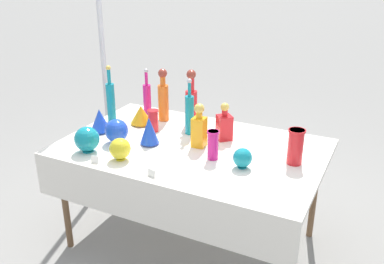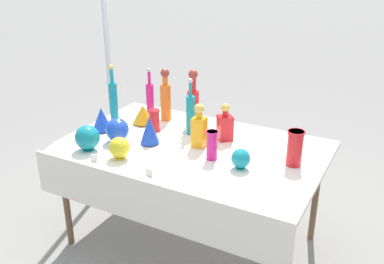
{
  "view_description": "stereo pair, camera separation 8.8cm",
  "coord_description": "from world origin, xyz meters",
  "px_view_note": "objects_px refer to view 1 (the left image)",
  "views": [
    {
      "loc": [
        1.14,
        -2.31,
        1.94
      ],
      "look_at": [
        0.0,
        0.0,
        0.86
      ],
      "focal_mm": 40.0,
      "sensor_mm": 36.0,
      "label": 1
    },
    {
      "loc": [
        1.22,
        -2.27,
        1.94
      ],
      "look_at": [
        0.0,
        0.0,
        0.86
      ],
      "focal_mm": 40.0,
      "sensor_mm": 36.0,
      "label": 2
    }
  ],
  "objects_px": {
    "tall_bottle_4": "(147,97)",
    "canopy_pole": "(104,73)",
    "slender_vase_2": "(296,146)",
    "fluted_vase_1": "(149,130)",
    "tall_bottle_3": "(163,98)",
    "tall_bottle_1": "(111,100)",
    "round_bowl_2": "(120,149)",
    "fluted_vase_0": "(100,120)",
    "tall_bottle_2": "(189,113)",
    "slender_vase_1": "(213,144)",
    "round_bowl_0": "(87,139)",
    "slender_vase_0": "(153,120)",
    "square_decanter_0": "(224,125)",
    "tall_bottle_0": "(191,102)",
    "square_decanter_1": "(199,128)",
    "fluted_vase_2": "(141,115)",
    "round_bowl_3": "(242,158)",
    "round_bowl_1": "(116,131)"
  },
  "relations": [
    {
      "from": "tall_bottle_4",
      "to": "canopy_pole",
      "type": "xyz_separation_m",
      "value": [
        -0.56,
        0.2,
        0.08
      ]
    },
    {
      "from": "slender_vase_2",
      "to": "fluted_vase_1",
      "type": "distance_m",
      "value": 0.94
    },
    {
      "from": "tall_bottle_3",
      "to": "tall_bottle_4",
      "type": "relative_size",
      "value": 1.09
    },
    {
      "from": "tall_bottle_1",
      "to": "round_bowl_2",
      "type": "relative_size",
      "value": 3.07
    },
    {
      "from": "slender_vase_2",
      "to": "fluted_vase_0",
      "type": "height_order",
      "value": "slender_vase_2"
    },
    {
      "from": "tall_bottle_2",
      "to": "slender_vase_1",
      "type": "relative_size",
      "value": 2.16
    },
    {
      "from": "tall_bottle_3",
      "to": "slender_vase_2",
      "type": "xyz_separation_m",
      "value": [
        1.07,
        -0.28,
        -0.06
      ]
    },
    {
      "from": "tall_bottle_4",
      "to": "round_bowl_0",
      "type": "relative_size",
      "value": 2.18
    },
    {
      "from": "slender_vase_0",
      "to": "canopy_pole",
      "type": "xyz_separation_m",
      "value": [
        -0.79,
        0.5,
        0.13
      ]
    },
    {
      "from": "tall_bottle_3",
      "to": "square_decanter_0",
      "type": "height_order",
      "value": "tall_bottle_3"
    },
    {
      "from": "tall_bottle_0",
      "to": "round_bowl_2",
      "type": "distance_m",
      "value": 0.74
    },
    {
      "from": "fluted_vase_0",
      "to": "tall_bottle_1",
      "type": "bearing_deg",
      "value": 104.72
    },
    {
      "from": "slender_vase_1",
      "to": "tall_bottle_1",
      "type": "bearing_deg",
      "value": 164.88
    },
    {
      "from": "tall_bottle_0",
      "to": "slender_vase_2",
      "type": "height_order",
      "value": "tall_bottle_0"
    },
    {
      "from": "square_decanter_1",
      "to": "fluted_vase_0",
      "type": "distance_m",
      "value": 0.74
    },
    {
      "from": "round_bowl_2",
      "to": "fluted_vase_1",
      "type": "bearing_deg",
      "value": 81.4
    },
    {
      "from": "fluted_vase_2",
      "to": "round_bowl_3",
      "type": "xyz_separation_m",
      "value": [
        0.92,
        -0.33,
        -0.01
      ]
    },
    {
      "from": "slender_vase_1",
      "to": "canopy_pole",
      "type": "xyz_separation_m",
      "value": [
        -1.35,
        0.71,
        0.12
      ]
    },
    {
      "from": "tall_bottle_4",
      "to": "square_decanter_1",
      "type": "xyz_separation_m",
      "value": [
        0.63,
        -0.38,
        -0.0
      ]
    },
    {
      "from": "square_decanter_1",
      "to": "fluted_vase_1",
      "type": "height_order",
      "value": "square_decanter_1"
    },
    {
      "from": "slender_vase_1",
      "to": "fluted_vase_0",
      "type": "xyz_separation_m",
      "value": [
        -0.89,
        0.04,
        -0.01
      ]
    },
    {
      "from": "square_decanter_1",
      "to": "round_bowl_1",
      "type": "xyz_separation_m",
      "value": [
        -0.52,
        -0.19,
        -0.05
      ]
    },
    {
      "from": "tall_bottle_3",
      "to": "slender_vase_0",
      "type": "bearing_deg",
      "value": -78.71
    },
    {
      "from": "tall_bottle_0",
      "to": "round_bowl_3",
      "type": "xyz_separation_m",
      "value": [
        0.58,
        -0.49,
        -0.11
      ]
    },
    {
      "from": "fluted_vase_2",
      "to": "tall_bottle_0",
      "type": "bearing_deg",
      "value": 25.89
    },
    {
      "from": "square_decanter_1",
      "to": "canopy_pole",
      "type": "distance_m",
      "value": 1.33
    },
    {
      "from": "tall_bottle_2",
      "to": "slender_vase_2",
      "type": "height_order",
      "value": "tall_bottle_2"
    },
    {
      "from": "round_bowl_1",
      "to": "tall_bottle_2",
      "type": "bearing_deg",
      "value": 44.24
    },
    {
      "from": "fluted_vase_1",
      "to": "tall_bottle_0",
      "type": "bearing_deg",
      "value": 78.7
    },
    {
      "from": "slender_vase_0",
      "to": "canopy_pole",
      "type": "bearing_deg",
      "value": 147.8
    },
    {
      "from": "round_bowl_0",
      "to": "round_bowl_1",
      "type": "relative_size",
      "value": 1.02
    },
    {
      "from": "fluted_vase_0",
      "to": "square_decanter_1",
      "type": "bearing_deg",
      "value": 6.97
    },
    {
      "from": "tall_bottle_2",
      "to": "tall_bottle_3",
      "type": "xyz_separation_m",
      "value": [
        -0.3,
        0.15,
        0.03
      ]
    },
    {
      "from": "round_bowl_1",
      "to": "canopy_pole",
      "type": "xyz_separation_m",
      "value": [
        -0.67,
        0.77,
        0.13
      ]
    },
    {
      "from": "fluted_vase_0",
      "to": "round_bowl_2",
      "type": "xyz_separation_m",
      "value": [
        0.39,
        -0.3,
        -0.02
      ]
    },
    {
      "from": "tall_bottle_0",
      "to": "fluted_vase_0",
      "type": "xyz_separation_m",
      "value": [
        -0.52,
        -0.41,
        -0.09
      ]
    },
    {
      "from": "tall_bottle_0",
      "to": "fluted_vase_2",
      "type": "distance_m",
      "value": 0.38
    },
    {
      "from": "tall_bottle_0",
      "to": "fluted_vase_1",
      "type": "distance_m",
      "value": 0.46
    },
    {
      "from": "tall_bottle_3",
      "to": "round_bowl_0",
      "type": "bearing_deg",
      "value": -102.62
    },
    {
      "from": "square_decanter_0",
      "to": "slender_vase_2",
      "type": "height_order",
      "value": "square_decanter_0"
    },
    {
      "from": "tall_bottle_4",
      "to": "fluted_vase_0",
      "type": "xyz_separation_m",
      "value": [
        -0.1,
        -0.47,
        -0.05
      ]
    },
    {
      "from": "square_decanter_1",
      "to": "round_bowl_0",
      "type": "bearing_deg",
      "value": -147.04
    },
    {
      "from": "tall_bottle_3",
      "to": "tall_bottle_2",
      "type": "bearing_deg",
      "value": -26.81
    },
    {
      "from": "round_bowl_0",
      "to": "tall_bottle_3",
      "type": "bearing_deg",
      "value": 77.38
    },
    {
      "from": "tall_bottle_0",
      "to": "tall_bottle_3",
      "type": "xyz_separation_m",
      "value": [
        -0.23,
        -0.01,
        0.0
      ]
    },
    {
      "from": "square_decanter_1",
      "to": "fluted_vase_0",
      "type": "height_order",
      "value": "square_decanter_1"
    },
    {
      "from": "tall_bottle_0",
      "to": "fluted_vase_0",
      "type": "relative_size",
      "value": 2.45
    },
    {
      "from": "tall_bottle_3",
      "to": "square_decanter_0",
      "type": "distance_m",
      "value": 0.57
    },
    {
      "from": "tall_bottle_1",
      "to": "fluted_vase_0",
      "type": "height_order",
      "value": "tall_bottle_1"
    },
    {
      "from": "tall_bottle_0",
      "to": "tall_bottle_1",
      "type": "height_order",
      "value": "tall_bottle_1"
    }
  ]
}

